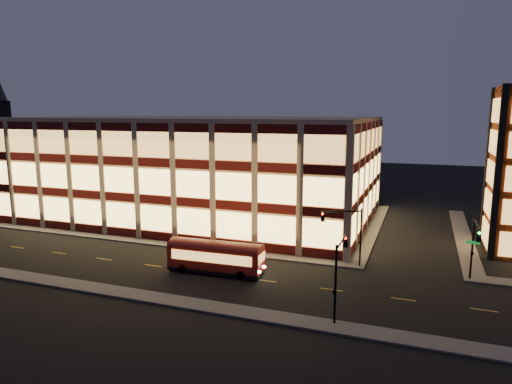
% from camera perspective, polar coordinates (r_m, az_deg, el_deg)
% --- Properties ---
extents(ground, '(200.00, 200.00, 0.00)m').
position_cam_1_polar(ground, '(54.41, -12.82, -6.55)').
color(ground, black).
rests_on(ground, ground).
extents(sidewalk_office_south, '(54.00, 2.00, 0.15)m').
position_cam_1_polar(sidewalk_office_south, '(56.82, -14.82, -5.85)').
color(sidewalk_office_south, '#514F4C').
rests_on(sidewalk_office_south, ground).
extents(sidewalk_office_east, '(2.00, 30.00, 0.15)m').
position_cam_1_polar(sidewalk_office_east, '(62.64, 14.35, -4.36)').
color(sidewalk_office_east, '#514F4C').
rests_on(sidewalk_office_east, ground).
extents(sidewalk_tower_west, '(2.00, 30.00, 0.15)m').
position_cam_1_polar(sidewalk_tower_west, '(62.56, 24.45, -4.97)').
color(sidewalk_tower_west, '#514F4C').
rests_on(sidewalk_tower_west, ground).
extents(sidewalk_near, '(100.00, 2.00, 0.15)m').
position_cam_1_polar(sidewalk_near, '(44.68, -22.10, -10.63)').
color(sidewalk_near, '#514F4C').
rests_on(sidewalk_near, ground).
extents(office_building, '(50.45, 30.45, 14.50)m').
position_cam_1_polar(office_building, '(68.75, -7.40, 3.21)').
color(office_building, tan).
rests_on(office_building, ground).
extents(traffic_signal_far, '(3.79, 1.87, 6.00)m').
position_cam_1_polar(traffic_signal_far, '(45.62, 11.29, -4.34)').
color(traffic_signal_far, black).
rests_on(traffic_signal_far, ground).
extents(traffic_signal_right, '(1.20, 4.37, 6.00)m').
position_cam_1_polar(traffic_signal_right, '(44.52, 25.66, -5.52)').
color(traffic_signal_right, black).
rests_on(traffic_signal_right, ground).
extents(traffic_signal_near, '(0.32, 4.45, 6.00)m').
position_cam_1_polar(traffic_signal_near, '(34.73, 10.40, -8.85)').
color(traffic_signal_near, black).
rests_on(traffic_signal_near, ground).
extents(trolley_bus, '(9.29, 2.73, 3.12)m').
position_cam_1_polar(trolley_bus, '(44.18, -5.08, -7.87)').
color(trolley_bus, '#A01508').
rests_on(trolley_bus, ground).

